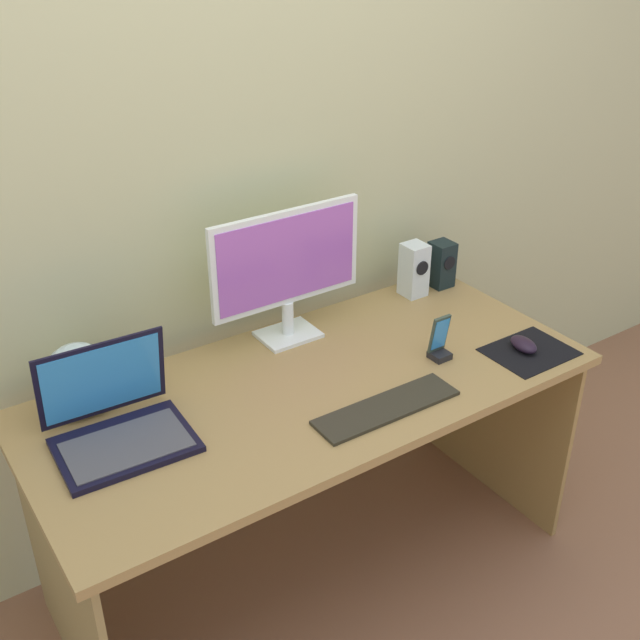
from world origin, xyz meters
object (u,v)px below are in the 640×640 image
Objects in this scene: speaker_right at (441,264)px; monitor at (287,267)px; mouse at (524,344)px; keyboard_external at (387,407)px; fishbowl at (79,377)px; phone_in_dock at (439,343)px; laptop at (118,422)px; speaker_near_monitor at (414,270)px.

monitor is at bearing -179.39° from speaker_right.
monitor reaches higher than mouse.
keyboard_external is (-0.62, -0.48, -0.08)m from speaker_right.
fishbowl is 1.02m from phone_in_dock.
keyboard_external is at bearing -157.52° from phone_in_dock.
laptop reaches higher than keyboard_external.
monitor reaches higher than laptop.
speaker_near_monitor is (-0.12, 0.00, 0.01)m from speaker_right.
speaker_near_monitor is at bearing 179.98° from speaker_right.
speaker_near_monitor is 0.70m from keyboard_external.
mouse is (0.53, 0.01, 0.02)m from keyboard_external.
speaker_right reaches higher than keyboard_external.
speaker_right is 0.49m from phone_in_dock.
speaker_near_monitor is at bearing 0.33° from fishbowl.
phone_in_dock is at bearing -132.18° from speaker_right.
speaker_near_monitor is at bearing 0.77° from monitor.
speaker_right is 0.47× the size of laptop.
monitor reaches higher than keyboard_external.
speaker_near_monitor is at bearing 103.31° from mouse.
phone_in_dock is (0.30, -0.36, -0.19)m from monitor.
mouse is at bearing -85.80° from speaker_near_monitor.
laptop is 1.86× the size of fishbowl.
phone_in_dock is at bearing -20.47° from fishbowl.
laptop is at bearing -162.43° from monitor.
phone_in_dock is (0.29, 0.12, 0.04)m from keyboard_external.
mouse is (-0.09, -0.47, -0.06)m from speaker_right.
speaker_right is at bearing 88.40° from mouse.
speaker_right is 1.27m from laptop.
fishbowl reaches higher than keyboard_external.
speaker_right reaches higher than phone_in_dock.
speaker_near_monitor is 1.84× the size of mouse.
mouse is at bearing -40.81° from monitor.
keyboard_external is (-0.49, -0.48, -0.09)m from speaker_near_monitor.
phone_in_dock reaches higher than mouse.
laptop reaches higher than fishbowl.
keyboard_external is at bearing -169.96° from mouse.
mouse is at bearing 1.64° from keyboard_external.
mouse is (0.54, -0.47, -0.22)m from monitor.
monitor is at bearing 17.57° from laptop.
speaker_right is at bearing 0.30° from fishbowl.
phone_in_dock is at bearing 164.08° from mouse.
monitor is 2.72× the size of speaker_near_monitor.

